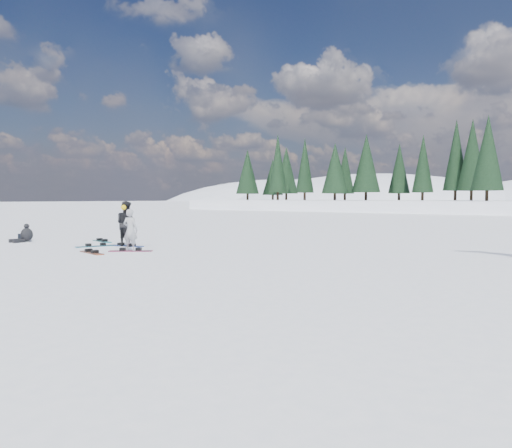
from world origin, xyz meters
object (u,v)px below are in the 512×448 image
at_px(gear_bag, 23,237).
at_px(snowboard_loose_c, 102,241).
at_px(snowboarder_man, 126,224).
at_px(snowboard_loose_b, 92,253).
at_px(snowboarder_woman, 130,230).
at_px(seated_rider, 26,235).
at_px(snowboard_loose_a, 96,246).

height_order(gear_bag, snowboard_loose_c, gear_bag).
distance_m(snowboarder_man, snowboard_loose_b, 2.61).
distance_m(snowboarder_woman, seated_rider, 6.61).
relative_size(snowboard_loose_a, snowboard_loose_b, 1.00).
bearing_deg(seated_rider, snowboard_loose_c, 36.34).
relative_size(snowboard_loose_c, snowboard_loose_b, 1.00).
height_order(gear_bag, snowboard_loose_b, gear_bag).
xyz_separation_m(snowboarder_man, snowboard_loose_c, (-2.47, 0.61, -0.86)).
height_order(snowboard_loose_c, snowboard_loose_b, same).
bearing_deg(seated_rider, snowboard_loose_a, 5.50).
relative_size(snowboarder_woman, snowboard_loose_c, 1.09).
bearing_deg(gear_bag, snowboarder_woman, 0.86).
relative_size(gear_bag, snowboard_loose_c, 0.30).
distance_m(snowboarder_woman, snowboard_loose_c, 4.50).
distance_m(snowboarder_man, gear_bag, 5.82).
xyz_separation_m(snowboarder_man, snowboard_loose_a, (-0.83, -0.81, -0.86)).
relative_size(snowboarder_woman, snowboarder_man, 0.93).
xyz_separation_m(snowboarder_woman, gear_bag, (-7.29, -0.11, -0.61)).
height_order(snowboard_loose_c, snowboard_loose_a, same).
bearing_deg(snowboard_loose_b, snowboarder_woman, 75.43).
distance_m(snowboard_loose_c, snowboard_loose_a, 2.17).
distance_m(gear_bag, snowboard_loose_a, 4.84).
bearing_deg(gear_bag, snowboard_loose_c, 29.53).
bearing_deg(snowboarder_woman, snowboard_loose_c, -42.60).
height_order(gear_bag, snowboard_loose_a, gear_bag).
height_order(snowboard_loose_a, snowboard_loose_b, same).
bearing_deg(snowboard_loose_c, seated_rider, -126.58).
bearing_deg(snowboard_loose_b, snowboard_loose_c, 153.59).
xyz_separation_m(seated_rider, snowboard_loose_c, (2.48, 2.05, -0.28)).
xyz_separation_m(snowboarder_man, snowboard_loose_b, (1.04, -2.24, -0.86)).
distance_m(snowboard_loose_a, snowboard_loose_b, 2.36).
distance_m(gear_bag, snowboard_loose_c, 3.66).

